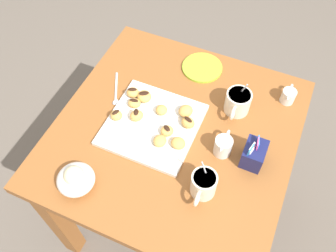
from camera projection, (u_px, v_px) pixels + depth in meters
ground_plane at (173, 207)px, 1.88m from camera, size 8.00×8.00×0.00m
dining_table at (174, 150)px, 1.40m from camera, size 0.86×0.84×0.73m
pastry_plate_square at (153, 125)px, 1.29m from camera, size 0.32×0.32×0.02m
coffee_mug_cream_left at (238, 102)px, 1.30m from camera, size 0.13×0.09×0.13m
coffee_mug_cream_right at (203, 184)px, 1.11m from camera, size 0.12×0.08×0.14m
cream_pitcher_white at (223, 145)px, 1.20m from camera, size 0.10×0.06×0.07m
sugar_caddy at (254, 154)px, 1.18m from camera, size 0.09×0.07×0.11m
ice_cream_bowl at (76, 179)px, 1.13m from camera, size 0.12×0.12×0.09m
chocolate_sauce_pitcher at (289, 95)px, 1.33m from camera, size 0.09×0.05×0.06m
saucer_lime_left at (202, 68)px, 1.45m from camera, size 0.16×0.16×0.01m
loose_spoon_near_saucer at (116, 92)px, 1.38m from camera, size 0.15×0.08×0.01m
beignet_0 at (133, 93)px, 1.34m from camera, size 0.05×0.05×0.03m
chocolate_drizzle_0 at (132, 89)px, 1.32m from camera, size 0.03×0.04×0.00m
beignet_1 at (186, 111)px, 1.29m from camera, size 0.07×0.07×0.04m
beignet_2 at (134, 103)px, 1.31m from camera, size 0.05×0.06×0.03m
chocolate_drizzle_2 at (134, 100)px, 1.30m from camera, size 0.02×0.03×0.00m
beignet_3 at (137, 116)px, 1.27m from camera, size 0.06×0.06×0.04m
chocolate_drizzle_3 at (136, 112)px, 1.26m from camera, size 0.03×0.03×0.00m
beignet_4 at (178, 143)px, 1.21m from camera, size 0.05×0.06×0.03m
beignet_5 at (144, 96)px, 1.33m from camera, size 0.07×0.08×0.03m
chocolate_drizzle_5 at (144, 93)px, 1.31m from camera, size 0.04×0.04×0.00m
beignet_6 at (167, 131)px, 1.24m from camera, size 0.06×0.06×0.03m
chocolate_drizzle_6 at (167, 128)px, 1.23m from camera, size 0.03×0.03×0.00m
beignet_7 at (161, 110)px, 1.29m from camera, size 0.06×0.06×0.03m
beignet_8 at (116, 115)px, 1.28m from camera, size 0.05×0.05×0.03m
chocolate_drizzle_8 at (116, 112)px, 1.26m from camera, size 0.03×0.03×0.00m
beignet_9 at (160, 141)px, 1.22m from camera, size 0.05×0.05×0.03m
beignet_10 at (188, 123)px, 1.26m from camera, size 0.05×0.06×0.04m
chocolate_drizzle_10 at (188, 119)px, 1.24m from camera, size 0.03×0.04×0.00m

